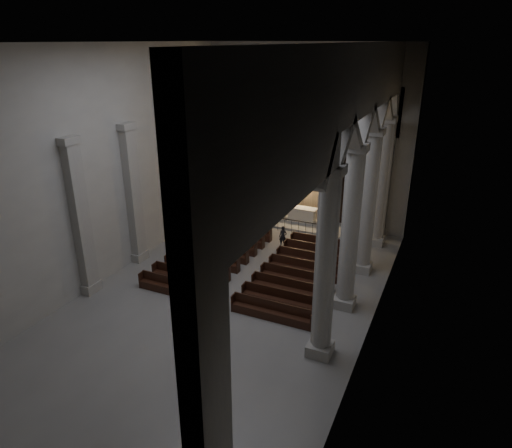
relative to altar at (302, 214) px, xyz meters
The scene contains 11 objects.
room 12.91m from the altar, 90.45° to the right, with size 24.00×24.10×12.00m.
sanctuary_wall 5.98m from the altar, 97.72° to the left, with size 14.00×0.77×12.00m.
right_arcade 13.12m from the altar, 60.50° to the right, with size 1.00×24.00×12.00m.
left_pilasters 10.58m from the altar, 132.75° to the right, with size 0.60×13.00×8.03m.
sanctuary_step 0.67m from the altar, 106.24° to the right, with size 8.50×2.60×0.15m, color #A6A39B.
altar is the anchor object (origin of this frame).
altar_rail 1.91m from the altar, 92.60° to the right, with size 5.00×0.09×0.98m.
candle_stand_left 3.58m from the altar, 160.95° to the right, with size 0.21×0.21×1.27m.
candle_stand_right 2.87m from the altar, 39.06° to the right, with size 0.25×0.25×1.46m.
pews 7.85m from the altar, 90.63° to the right, with size 9.40×8.53×0.89m.
worshipper 4.15m from the altar, 87.68° to the right, with size 0.48×0.32×1.33m, color black.
Camera 1 is at (9.50, -17.72, 12.10)m, focal length 32.00 mm.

